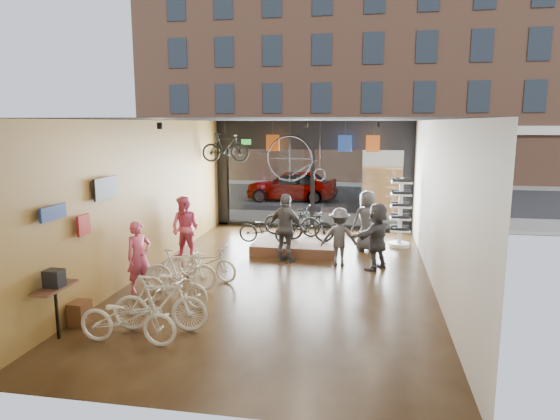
% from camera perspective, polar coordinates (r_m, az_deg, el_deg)
% --- Properties ---
extents(ground_plane, '(7.00, 12.00, 0.04)m').
position_cam_1_polar(ground_plane, '(12.41, 0.52, -7.66)').
color(ground_plane, black).
rests_on(ground_plane, ground).
extents(ceiling, '(7.00, 12.00, 0.04)m').
position_cam_1_polar(ceiling, '(11.83, 0.55, 10.36)').
color(ceiling, black).
rests_on(ceiling, ground).
extents(wall_left, '(0.04, 12.00, 3.80)m').
position_cam_1_polar(wall_left, '(13.02, -14.93, 1.51)').
color(wall_left, '#B38A3F').
rests_on(wall_left, ground).
extents(wall_right, '(0.04, 12.00, 3.80)m').
position_cam_1_polar(wall_right, '(11.90, 17.48, 0.62)').
color(wall_right, beige).
rests_on(wall_right, ground).
extents(wall_back, '(7.00, 0.04, 3.80)m').
position_cam_1_polar(wall_back, '(6.25, -8.84, -7.26)').
color(wall_back, beige).
rests_on(wall_back, ground).
extents(storefront, '(7.00, 0.26, 3.80)m').
position_cam_1_polar(storefront, '(17.86, 3.77, 4.04)').
color(storefront, black).
rests_on(storefront, ground).
extents(exit_sign, '(0.35, 0.06, 0.18)m').
position_cam_1_polar(exit_sign, '(18.09, -3.88, 7.77)').
color(exit_sign, '#198C26').
rests_on(exit_sign, storefront).
extents(street_road, '(30.00, 18.00, 0.02)m').
position_cam_1_polar(street_road, '(26.99, 5.88, 1.94)').
color(street_road, black).
rests_on(street_road, ground).
extents(sidewalk_near, '(30.00, 2.40, 0.12)m').
position_cam_1_polar(sidewalk_near, '(19.32, 4.11, -1.03)').
color(sidewalk_near, slate).
rests_on(sidewalk_near, ground).
extents(sidewalk_far, '(30.00, 2.00, 0.12)m').
position_cam_1_polar(sidewalk_far, '(30.94, 6.45, 3.08)').
color(sidewalk_far, slate).
rests_on(sidewalk_far, ground).
extents(opposite_building, '(26.00, 5.00, 14.00)m').
position_cam_1_polar(opposite_building, '(33.38, 6.98, 15.51)').
color(opposite_building, brown).
rests_on(opposite_building, ground).
extents(street_car, '(4.38, 1.76, 1.49)m').
position_cam_1_polar(street_car, '(24.13, 1.35, 2.85)').
color(street_car, gray).
rests_on(street_car, street_road).
extents(box_truck, '(2.37, 7.12, 2.81)m').
position_cam_1_polar(box_truck, '(22.80, 12.40, 3.86)').
color(box_truck, silver).
rests_on(box_truck, street_road).
extents(floor_bike_0, '(1.75, 0.61, 0.92)m').
position_cam_1_polar(floor_bike_0, '(9.06, -17.01, -11.72)').
color(floor_bike_0, beige).
rests_on(floor_bike_0, ground_plane).
extents(floor_bike_1, '(1.78, 0.71, 1.04)m').
position_cam_1_polar(floor_bike_1, '(9.39, -13.56, -10.37)').
color(floor_bike_1, beige).
rests_on(floor_bike_1, ground_plane).
extents(floor_bike_2, '(1.70, 0.95, 0.84)m').
position_cam_1_polar(floor_bike_2, '(10.63, -11.94, -8.43)').
color(floor_bike_2, beige).
rests_on(floor_bike_2, ground_plane).
extents(floor_bike_3, '(1.68, 0.74, 0.98)m').
position_cam_1_polar(floor_bike_3, '(11.43, -11.32, -6.74)').
color(floor_bike_3, beige).
rests_on(floor_bike_3, ground_plane).
extents(floor_bike_4, '(1.75, 0.99, 0.87)m').
position_cam_1_polar(floor_bike_4, '(12.17, -8.40, -5.89)').
color(floor_bike_4, beige).
rests_on(floor_bike_4, ground_plane).
extents(display_platform, '(2.40, 1.80, 0.30)m').
position_cam_1_polar(display_platform, '(14.73, 1.81, -4.14)').
color(display_platform, '#512F1F').
rests_on(display_platform, ground_plane).
extents(display_bike_left, '(1.60, 0.56, 0.84)m').
position_cam_1_polar(display_bike_left, '(14.39, -1.60, -2.14)').
color(display_bike_left, black).
rests_on(display_bike_left, display_platform).
extents(display_bike_mid, '(1.60, 0.68, 0.93)m').
position_cam_1_polar(display_bike_mid, '(14.63, 3.26, -1.78)').
color(display_bike_mid, black).
rests_on(display_bike_mid, display_platform).
extents(display_bike_right, '(1.88, 0.90, 0.95)m').
position_cam_1_polar(display_bike_right, '(15.32, 1.38, -1.19)').
color(display_bike_right, black).
rests_on(display_bike_right, display_platform).
extents(customer_0, '(0.66, 0.69, 1.59)m').
position_cam_1_polar(customer_0, '(11.55, -15.83, -5.18)').
color(customer_0, '#CC4C72').
rests_on(customer_0, ground_plane).
extents(customer_1, '(1.00, 0.86, 1.77)m').
position_cam_1_polar(customer_1, '(13.88, -10.78, -2.08)').
color(customer_1, '#CC4C72').
rests_on(customer_1, ground_plane).
extents(customer_2, '(1.18, 0.86, 1.86)m').
position_cam_1_polar(customer_2, '(13.41, 0.69, -2.12)').
color(customer_2, '#3F3F44').
rests_on(customer_2, ground_plane).
extents(customer_3, '(1.00, 0.59, 1.54)m').
position_cam_1_polar(customer_3, '(13.21, 6.82, -3.09)').
color(customer_3, '#3F3F44').
rests_on(customer_3, ground_plane).
extents(customer_4, '(1.03, 0.86, 1.79)m').
position_cam_1_polar(customer_4, '(14.84, 9.89, -1.22)').
color(customer_4, '#3F3F44').
rests_on(customer_4, ground_plane).
extents(customer_5, '(1.36, 1.60, 1.73)m').
position_cam_1_polar(customer_5, '(13.03, 11.02, -2.95)').
color(customer_5, '#3F3F44').
rests_on(customer_5, ground_plane).
extents(sunglasses_rack, '(0.74, 0.66, 2.12)m').
position_cam_1_polar(sunglasses_rack, '(15.51, 13.60, -0.26)').
color(sunglasses_rack, white).
rests_on(sunglasses_rack, ground_plane).
extents(wall_merch, '(0.40, 2.40, 2.60)m').
position_cam_1_polar(wall_merch, '(10.06, -22.48, -4.84)').
color(wall_merch, navy).
rests_on(wall_merch, wall_left).
extents(penny_farthing, '(1.93, 0.06, 1.54)m').
position_cam_1_polar(penny_farthing, '(16.77, 2.19, 5.73)').
color(penny_farthing, black).
rests_on(penny_farthing, ceiling).
extents(hung_bike, '(1.60, 0.51, 0.95)m').
position_cam_1_polar(hung_bike, '(16.55, -6.26, 7.09)').
color(hung_bike, black).
rests_on(hung_bike, ceiling).
extents(jersey_left, '(0.45, 0.03, 0.55)m').
position_cam_1_polar(jersey_left, '(17.19, -0.85, 7.67)').
color(jersey_left, '#CC5919').
rests_on(jersey_left, ceiling).
extents(jersey_mid, '(0.45, 0.03, 0.55)m').
position_cam_1_polar(jersey_mid, '(16.89, 7.42, 7.55)').
color(jersey_mid, '#1E3F99').
rests_on(jersey_mid, ceiling).
extents(jersey_right, '(0.45, 0.03, 0.55)m').
position_cam_1_polar(jersey_right, '(16.87, 10.56, 7.47)').
color(jersey_right, '#CC5919').
rests_on(jersey_right, ceiling).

